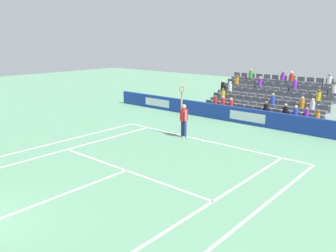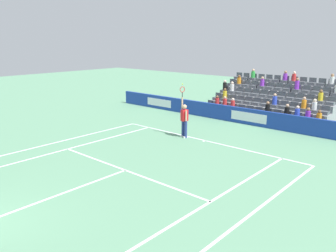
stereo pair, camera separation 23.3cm
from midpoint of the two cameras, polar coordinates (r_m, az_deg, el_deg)
The scene contains 11 objects.
line_baseline at distance 17.70m, azimuth 5.81°, elevation -2.42°, with size 10.97×0.10×0.01m, color white.
line_service at distance 13.78m, azimuth -7.51°, elevation -7.39°, with size 8.23×0.10×0.01m, color white.
line_centre_service at distance 12.08m, azimuth -19.06°, elevation -11.31°, with size 0.10×6.40×0.01m, color white.
line_singles_sideline_left at distance 16.69m, azimuth -18.22°, elevation -4.11°, with size 0.10×11.89×0.01m, color white.
line_singles_sideline_right at distance 10.97m, azimuth 5.60°, elevation -13.27°, with size 0.10×11.89×0.01m, color white.
line_doubles_sideline_left at distance 17.84m, azimuth -20.52°, elevation -3.14°, with size 0.10×11.89×0.01m, color white.
line_doubles_sideline_right at distance 10.34m, azimuth 12.04°, elevation -15.34°, with size 0.10×11.89×0.01m, color white.
line_centre_mark at distance 17.62m, azimuth 5.62°, elevation -2.49°, with size 0.10×0.20×0.01m, color white.
sponsor_barrier at distance 21.40m, azimuth 12.92°, elevation 1.57°, with size 22.35×0.22×0.98m.
tennis_player at distance 17.98m, azimuth 2.29°, elevation 1.17°, with size 0.51×0.42×2.85m.
stadium_stand at distance 24.49m, azimuth 16.90°, elevation 3.68°, with size 8.06×4.75×2.98m.
Camera 1 is at (-9.54, 2.15, 5.06)m, focal length 36.37 mm.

